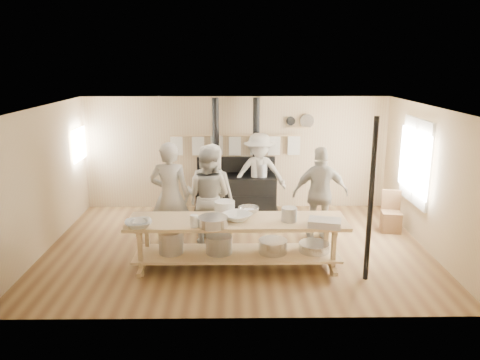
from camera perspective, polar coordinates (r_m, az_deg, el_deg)
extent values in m
plane|color=brown|center=(8.85, -0.40, -8.14)|extent=(7.00, 7.00, 0.00)
plane|color=tan|center=(10.88, -0.50, 3.31)|extent=(7.00, 0.00, 7.00)
plane|color=tan|center=(6.05, -0.27, -5.85)|extent=(7.00, 0.00, 7.00)
plane|color=tan|center=(9.12, -22.99, -0.03)|extent=(0.00, 5.00, 5.00)
plane|color=tan|center=(9.15, 22.06, 0.11)|extent=(0.00, 5.00, 5.00)
plane|color=#BEAD8D|center=(8.21, -0.43, 8.86)|extent=(7.00, 7.00, 0.00)
cube|color=beige|center=(9.64, 20.67, 2.14)|extent=(0.06, 1.35, 1.65)
plane|color=white|center=(9.63, 20.44, 2.15)|extent=(0.00, 1.50, 1.50)
cube|color=beige|center=(9.62, 20.39, 2.15)|extent=(0.02, 0.03, 1.50)
plane|color=white|center=(10.88, -19.03, 4.13)|extent=(0.00, 0.90, 0.90)
cube|color=black|center=(10.70, -0.48, -1.70)|extent=(1.80, 0.70, 0.85)
cube|color=black|center=(10.81, -0.47, -3.61)|extent=(1.90, 0.75, 0.10)
cube|color=black|center=(10.83, -0.49, 1.92)|extent=(1.80, 0.12, 0.35)
cylinder|color=black|center=(10.47, -2.97, 5.22)|extent=(0.15, 0.15, 1.75)
cylinder|color=black|center=(10.47, 1.98, 5.23)|extent=(0.15, 0.15, 1.75)
cylinder|color=#B2B2B7|center=(10.56, -3.47, 1.39)|extent=(0.36, 0.36, 0.34)
cylinder|color=gray|center=(10.52, 2.52, 1.24)|extent=(0.30, 0.30, 0.30)
cylinder|color=tan|center=(10.71, -0.50, 5.42)|extent=(3.00, 0.04, 0.04)
cube|color=silver|center=(10.82, -7.68, 4.20)|extent=(0.28, 0.01, 0.46)
cube|color=silver|center=(10.78, -5.30, 4.23)|extent=(0.28, 0.01, 0.46)
cube|color=silver|center=(10.75, -2.90, 4.25)|extent=(0.28, 0.01, 0.46)
cube|color=silver|center=(10.74, -0.50, 4.26)|extent=(0.28, 0.01, 0.46)
cube|color=silver|center=(10.76, 1.91, 4.26)|extent=(0.28, 0.01, 0.46)
cube|color=silver|center=(10.79, 4.30, 4.26)|extent=(0.28, 0.01, 0.46)
cube|color=silver|center=(10.83, 6.68, 4.25)|extent=(0.28, 0.01, 0.46)
cube|color=tan|center=(10.80, 6.99, 6.35)|extent=(0.50, 0.14, 0.03)
cylinder|color=black|center=(10.78, 6.21, 7.17)|extent=(0.20, 0.04, 0.20)
cylinder|color=silver|center=(10.83, 8.17, 7.14)|extent=(0.32, 0.03, 0.32)
cube|color=tan|center=(7.72, -0.37, -5.08)|extent=(3.60, 0.90, 0.06)
cube|color=tan|center=(7.93, -0.36, -8.96)|extent=(3.40, 0.80, 0.04)
cube|color=tan|center=(7.95, -0.36, -9.30)|extent=(3.30, 0.06, 0.06)
cube|color=tan|center=(7.73, -12.05, -8.52)|extent=(0.07, 0.07, 0.85)
cube|color=tan|center=(8.28, -11.25, -6.91)|extent=(0.07, 0.07, 0.85)
cube|color=tan|center=(7.75, 11.32, -8.43)|extent=(0.07, 0.07, 0.85)
cube|color=tan|center=(8.29, 10.47, -6.83)|extent=(0.07, 0.07, 0.85)
cylinder|color=#B2B2B7|center=(7.92, -8.42, -7.52)|extent=(0.40, 0.40, 0.38)
cylinder|color=gray|center=(7.87, -2.57, -7.83)|extent=(0.44, 0.44, 0.30)
cylinder|color=silver|center=(7.90, 4.03, -8.05)|extent=(0.48, 0.48, 0.22)
cylinder|color=silver|center=(8.01, 9.08, -8.21)|extent=(0.52, 0.52, 0.14)
cylinder|color=black|center=(7.44, 15.65, -2.49)|extent=(0.08, 0.08, 2.60)
imported|color=#9F998D|center=(8.61, -8.53, -1.92)|extent=(0.75, 0.51, 1.99)
imported|color=#9F998D|center=(8.76, -3.88, -1.97)|extent=(1.11, 1.01, 1.86)
imported|color=#9F998D|center=(9.12, -3.58, -1.33)|extent=(1.03, 0.80, 1.85)
imported|color=#9F998D|center=(9.09, 9.78, -1.65)|extent=(1.08, 0.47, 1.82)
imported|color=#9F998D|center=(10.44, 2.35, 0.71)|extent=(1.20, 0.70, 1.85)
cube|color=brown|center=(10.05, 17.91, -4.82)|extent=(0.44, 0.44, 0.41)
cube|color=brown|center=(10.09, 17.94, -2.41)|extent=(0.39, 0.10, 0.46)
imported|color=white|center=(7.53, -12.28, -5.27)|extent=(0.51, 0.51, 0.10)
imported|color=silver|center=(7.59, -12.19, -5.18)|extent=(0.36, 0.36, 0.08)
imported|color=white|center=(7.68, -0.37, -4.50)|extent=(0.65, 0.65, 0.11)
imported|color=silver|center=(8.01, 1.05, -3.70)|extent=(0.49, 0.49, 0.11)
cube|color=#B2B2B7|center=(7.52, 10.28, -5.17)|extent=(0.57, 0.45, 0.11)
cylinder|color=silver|center=(7.40, -3.32, -5.09)|extent=(0.57, 0.57, 0.15)
cylinder|color=gray|center=(7.65, 6.02, -4.20)|extent=(0.28, 0.28, 0.23)
cylinder|color=white|center=(7.99, -1.88, -3.36)|extent=(0.44, 0.44, 0.22)
cylinder|color=white|center=(7.39, -5.62, -4.99)|extent=(0.14, 0.14, 0.20)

